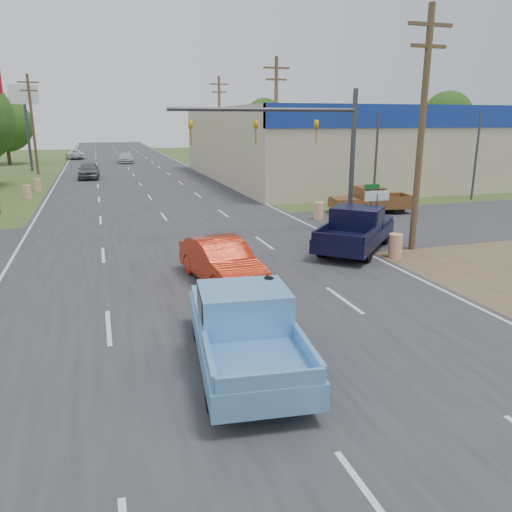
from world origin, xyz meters
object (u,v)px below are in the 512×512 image
object	(u,v)px
brown_pickup	(369,200)
distant_car_grey	(89,170)
red_convertible	(221,262)
distant_car_white	(75,154)
motorcycle	(268,330)
rider	(267,314)
distant_car_silver	(126,157)
blue_pickup	(244,326)
navy_pickup	(357,228)

from	to	relation	value
brown_pickup	distant_car_grey	distance (m)	29.68
red_convertible	distant_car_white	xyz separation A→B (m)	(-6.82, 62.41, -0.09)
motorcycle	rider	distance (m)	0.39
distant_car_grey	distant_car_silver	size ratio (longest dim) A/B	0.96
blue_pickup	navy_pickup	bearing A→B (deg)	55.20
distant_car_white	distant_car_grey	bearing A→B (deg)	87.35
brown_pickup	navy_pickup	bearing A→B (deg)	155.41
distant_car_white	blue_pickup	bearing A→B (deg)	87.73
navy_pickup	brown_pickup	world-z (taller)	navy_pickup
brown_pickup	blue_pickup	bearing A→B (deg)	150.86
brown_pickup	distant_car_white	distance (m)	55.12
blue_pickup	distant_car_grey	size ratio (longest dim) A/B	1.24
red_convertible	navy_pickup	bearing A→B (deg)	13.63
red_convertible	rider	distance (m)	5.43
distant_car_silver	distant_car_grey	bearing A→B (deg)	-102.12
blue_pickup	navy_pickup	size ratio (longest dim) A/B	1.03
rider	distant_car_grey	world-z (taller)	rider
red_convertible	brown_pickup	xyz separation A→B (m)	(11.85, 10.55, 0.05)
distant_car_grey	navy_pickup	bearing A→B (deg)	-68.31
rider	blue_pickup	size ratio (longest dim) A/B	0.31
red_convertible	navy_pickup	world-z (taller)	navy_pickup
blue_pickup	red_convertible	bearing A→B (deg)	87.78
navy_pickup	distant_car_grey	world-z (taller)	navy_pickup
red_convertible	navy_pickup	xyz separation A→B (m)	(6.77, 2.77, 0.19)
motorcycle	distant_car_grey	bearing A→B (deg)	105.85
blue_pickup	brown_pickup	xyz separation A→B (m)	(12.77, 16.53, -0.12)
rider	distant_car_silver	world-z (taller)	rider
distant_car_grey	distant_car_silver	distance (m)	18.51
rider	brown_pickup	world-z (taller)	rider
red_convertible	motorcycle	bearing A→B (deg)	-100.33
motorcycle	red_convertible	bearing A→B (deg)	97.85
motorcycle	distant_car_grey	world-z (taller)	distant_car_grey
distant_car_white	distant_car_silver	bearing A→B (deg)	118.80
distant_car_silver	motorcycle	bearing A→B (deg)	-87.93
red_convertible	distant_car_silver	bearing A→B (deg)	81.48
motorcycle	blue_pickup	size ratio (longest dim) A/B	0.40
red_convertible	distant_car_grey	size ratio (longest dim) A/B	0.99
brown_pickup	distant_car_silver	xyz separation A→B (m)	(-11.95, 42.61, -0.10)
blue_pickup	distant_car_grey	bearing A→B (deg)	101.71
distant_car_grey	motorcycle	bearing A→B (deg)	-81.42
distant_car_grey	distant_car_white	distance (m)	27.28
distant_car_silver	distant_car_white	world-z (taller)	distant_car_silver
motorcycle	navy_pickup	world-z (taller)	navy_pickup
rider	distant_car_silver	xyz separation A→B (m)	(0.05, 58.58, -0.20)
blue_pickup	navy_pickup	xyz separation A→B (m)	(7.69, 8.75, 0.02)
rider	blue_pickup	xyz separation A→B (m)	(-0.77, -0.56, 0.03)
motorcycle	distant_car_silver	bearing A→B (deg)	99.49
brown_pickup	red_convertible	bearing A→B (deg)	140.23
blue_pickup	rider	bearing A→B (deg)	42.54
red_convertible	distant_car_silver	world-z (taller)	red_convertible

